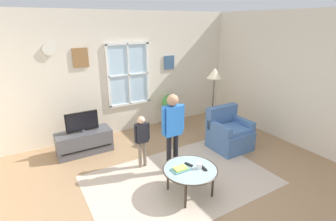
% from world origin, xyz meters
% --- Properties ---
extents(ground_plane, '(6.63, 5.81, 0.02)m').
position_xyz_m(ground_plane, '(0.00, 0.00, -0.01)').
color(ground_plane, '#9E7A56').
extents(back_wall, '(6.03, 0.17, 2.82)m').
position_xyz_m(back_wall, '(0.00, 2.66, 1.41)').
color(back_wall, beige).
rests_on(back_wall, ground_plane).
extents(side_wall_right, '(0.12, 5.21, 2.82)m').
position_xyz_m(side_wall_right, '(3.07, 0.00, 1.41)').
color(side_wall_right, beige).
rests_on(side_wall_right, ground_plane).
extents(area_rug, '(3.07, 2.04, 0.01)m').
position_xyz_m(area_rug, '(0.11, 0.12, 0.00)').
color(area_rug, '#C6B29E').
rests_on(area_rug, ground_plane).
extents(tv_stand, '(1.09, 0.47, 0.47)m').
position_xyz_m(tv_stand, '(-1.05, 1.96, 0.23)').
color(tv_stand, '#4C4C51').
rests_on(tv_stand, ground_plane).
extents(television, '(0.64, 0.08, 0.42)m').
position_xyz_m(television, '(-1.05, 1.95, 0.68)').
color(television, '#4C4C4C').
rests_on(television, tv_stand).
extents(armchair, '(0.76, 0.74, 0.87)m').
position_xyz_m(armchair, '(1.65, 0.60, 0.33)').
color(armchair, '#476B9E').
rests_on(armchair, ground_plane).
extents(coffee_table, '(0.85, 0.85, 0.45)m').
position_xyz_m(coffee_table, '(0.04, -0.25, 0.42)').
color(coffee_table, '#99B2B7').
rests_on(coffee_table, ground_plane).
extents(book_stack, '(0.28, 0.18, 0.04)m').
position_xyz_m(book_stack, '(-0.10, -0.20, 0.46)').
color(book_stack, '#59989D').
rests_on(book_stack, coffee_table).
extents(cup, '(0.08, 0.08, 0.09)m').
position_xyz_m(cup, '(0.17, -0.31, 0.49)').
color(cup, white).
rests_on(cup, coffee_table).
extents(remote_near_books, '(0.08, 0.15, 0.02)m').
position_xyz_m(remote_near_books, '(0.08, -0.15, 0.45)').
color(remote_near_books, black).
rests_on(remote_near_books, coffee_table).
extents(remote_near_cup, '(0.06, 0.14, 0.02)m').
position_xyz_m(remote_near_cup, '(0.22, -0.36, 0.45)').
color(remote_near_cup, black).
rests_on(remote_near_cup, coffee_table).
extents(person_blue_shirt, '(0.44, 0.20, 1.45)m').
position_xyz_m(person_blue_shirt, '(0.13, 0.42, 0.91)').
color(person_blue_shirt, black).
rests_on(person_blue_shirt, ground_plane).
extents(person_black_shirt, '(0.30, 0.14, 1.00)m').
position_xyz_m(person_black_shirt, '(-0.26, 0.84, 0.63)').
color(person_black_shirt, '#726656').
rests_on(person_black_shirt, ground_plane).
extents(potted_plant_by_window, '(0.42, 0.42, 0.86)m').
position_xyz_m(potted_plant_by_window, '(1.18, 2.25, 0.51)').
color(potted_plant_by_window, '#9E6B4C').
rests_on(potted_plant_by_window, ground_plane).
extents(floor_lamp, '(0.32, 0.32, 1.65)m').
position_xyz_m(floor_lamp, '(1.62, 1.14, 1.38)').
color(floor_lamp, black).
rests_on(floor_lamp, ground_plane).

